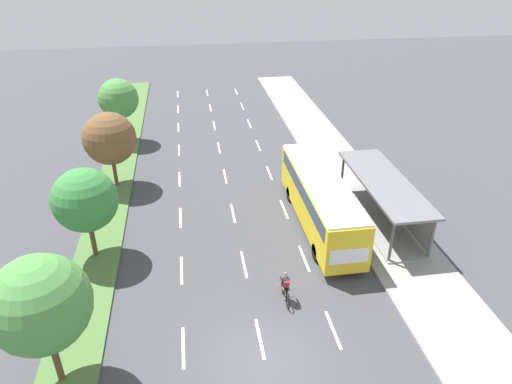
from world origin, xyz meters
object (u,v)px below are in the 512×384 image
median_tree_second (85,200)px  bus (320,197)px  cyclist (286,288)px  median_tree_nearest (40,304)px  bus_shelter (387,196)px  median_tree_fourth (118,99)px  median_tree_third (110,139)px

median_tree_second → bus: bearing=5.1°
cyclist → median_tree_nearest: bearing=-161.7°
bus_shelter → median_tree_nearest: 20.60m
median_tree_second → median_tree_fourth: (0.02, 17.46, 0.28)m
cyclist → median_tree_fourth: size_ratio=0.32×
bus_shelter → bus: bus is taller
median_tree_nearest → median_tree_fourth: 26.18m
bus_shelter → cyclist: 10.15m
cyclist → median_tree_nearest: size_ratio=0.30×
cyclist → median_tree_fourth: bearing=113.7°
cyclist → median_tree_nearest: median_tree_nearest is taller
cyclist → bus: bearing=61.5°
bus → cyclist: (-3.57, -6.58, -1.28)m
median_tree_nearest → median_tree_second: median_tree_nearest is taller
cyclist → median_tree_third: (-9.79, 14.09, 2.99)m
bus_shelter → median_tree_nearest: bearing=-151.7°
bus → median_tree_third: median_tree_third is taller
bus_shelter → bus: 4.29m
bus_shelter → median_tree_second: size_ratio=1.76×
bus → cyclist: bearing=-118.5°
cyclist → bus_shelter: bearing=39.0°
median_tree_fourth → median_tree_nearest: bearing=-90.3°
bus → median_tree_second: size_ratio=2.10×
bus_shelter → cyclist: size_ratio=5.21×
median_tree_second → median_tree_fourth: size_ratio=0.96×
bus → median_tree_third: (-13.35, 7.51, 1.71)m
bus → cyclist: size_ratio=6.20×
bus_shelter → cyclist: bus_shelter is taller
cyclist → median_tree_second: bearing=151.9°
bus_shelter → median_tree_fourth: size_ratio=1.69×
bus_shelter → median_tree_third: (-17.63, 7.75, 1.91)m
bus_shelter → median_tree_second: median_tree_second is taller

